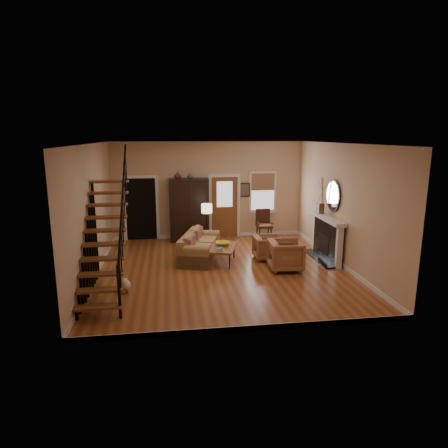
{
  "coord_description": "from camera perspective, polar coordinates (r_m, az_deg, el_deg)",
  "views": [
    {
      "loc": [
        -1.37,
        -10.04,
        3.51
      ],
      "look_at": [
        0.1,
        0.4,
        1.15
      ],
      "focal_mm": 32.0,
      "sensor_mm": 36.0,
      "label": 1
    }
  ],
  "objects": [
    {
      "name": "dog",
      "position": [
        9.48,
        -13.88,
        -8.57
      ],
      "size": [
        0.32,
        0.44,
        0.29
      ],
      "primitive_type": null,
      "rotation": [
        0.0,
        0.0,
        0.22
      ],
      "color": "beige",
      "rests_on": "ground"
    },
    {
      "name": "side_chair",
      "position": [
        13.72,
        5.76,
        -0.08
      ],
      "size": [
        0.54,
        0.54,
        1.02
      ],
      "primitive_type": null,
      "color": "#3E2013",
      "rests_on": "ground"
    },
    {
      "name": "armoire",
      "position": [
        13.44,
        -5.02,
        2.02
      ],
      "size": [
        1.3,
        0.6,
        2.1
      ],
      "primitive_type": null,
      "color": "black",
      "rests_on": "ground"
    },
    {
      "name": "floor_lamp",
      "position": [
        12.37,
        -2.46,
        -0.43
      ],
      "size": [
        0.36,
        0.36,
        1.44
      ],
      "primitive_type": null,
      "rotation": [
        0.0,
        0.0,
        0.1
      ],
      "color": "black",
      "rests_on": "ground"
    },
    {
      "name": "vase_a",
      "position": [
        13.16,
        -6.63,
        6.93
      ],
      "size": [
        0.24,
        0.24,
        0.25
      ],
      "primitive_type": "imported",
      "color": "#4C2619",
      "rests_on": "armoire"
    },
    {
      "name": "staircase",
      "position": [
        9.06,
        -16.78,
        -0.11
      ],
      "size": [
        0.94,
        2.8,
        3.2
      ],
      "primitive_type": null,
      "color": "brown",
      "rests_on": "ground"
    },
    {
      "name": "armchair_right",
      "position": [
        11.55,
        6.22,
        -3.36
      ],
      "size": [
        0.77,
        0.74,
        0.69
      ],
      "primitive_type": "imported",
      "rotation": [
        0.0,
        0.0,
        1.57
      ],
      "color": "brown",
      "rests_on": "ground"
    },
    {
      "name": "fireplace",
      "position": [
        11.79,
        14.67,
        -1.4
      ],
      "size": [
        0.33,
        1.95,
        2.3
      ],
      "color": "black",
      "rests_on": "ground"
    },
    {
      "name": "coffee_table",
      "position": [
        11.21,
        -0.29,
        -4.41
      ],
      "size": [
        1.0,
        1.34,
        0.46
      ],
      "primitive_type": null,
      "rotation": [
        0.0,
        0.0,
        -0.28
      ],
      "color": "brown",
      "rests_on": "ground"
    },
    {
      "name": "sofa",
      "position": [
        11.49,
        -3.49,
        -3.25
      ],
      "size": [
        1.38,
        2.16,
        0.74
      ],
      "primitive_type": null,
      "rotation": [
        0.0,
        0.0,
        -0.28
      ],
      "color": "#A47B4A",
      "rests_on": "ground"
    },
    {
      "name": "vase_b",
      "position": [
        13.18,
        -4.88,
        6.89
      ],
      "size": [
        0.2,
        0.2,
        0.21
      ],
      "primitive_type": "imported",
      "color": "#334C60",
      "rests_on": "armoire"
    },
    {
      "name": "bowl",
      "position": [
        11.28,
        -0.14,
        -2.82
      ],
      "size": [
        0.41,
        0.41,
        0.1
      ],
      "primitive_type": "imported",
      "color": "gold",
      "rests_on": "coffee_table"
    },
    {
      "name": "room",
      "position": [
        12.01,
        -3.34,
        2.99
      ],
      "size": [
        7.0,
        7.33,
        3.3
      ],
      "color": "#9B5227",
      "rests_on": "ground"
    },
    {
      "name": "armchair_left",
      "position": [
        10.7,
        8.83,
        -4.43
      ],
      "size": [
        0.93,
        0.91,
        0.8
      ],
      "primitive_type": "imported",
      "rotation": [
        0.0,
        0.0,
        1.51
      ],
      "color": "brown",
      "rests_on": "ground"
    },
    {
      "name": "books",
      "position": [
        10.83,
        -0.7,
        -3.59
      ],
      "size": [
        0.22,
        0.3,
        0.06
      ],
      "primitive_type": null,
      "color": "beige",
      "rests_on": "coffee_table"
    }
  ]
}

